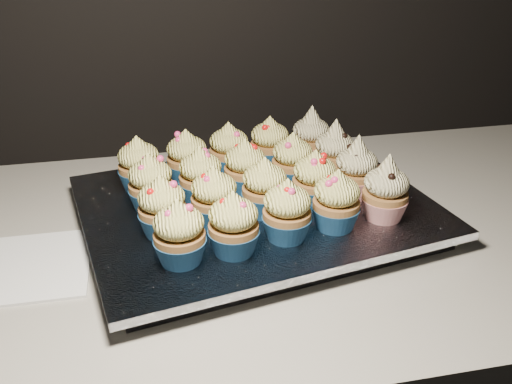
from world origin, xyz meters
TOP-DOWN VIEW (x-y plane):
  - worktop at (0.00, 1.70)m, footprint 2.44×0.64m
  - napkin at (-0.14, 1.66)m, footprint 0.16×0.16m
  - baking_tray at (0.17, 1.71)m, footprint 0.50×0.41m
  - foil_lining at (0.17, 1.71)m, footprint 0.54×0.45m
  - cupcake_0 at (0.05, 1.58)m, footprint 0.06×0.06m
  - cupcake_1 at (0.12, 1.59)m, footprint 0.06×0.06m
  - cupcake_2 at (0.19, 1.61)m, footprint 0.06×0.06m
  - cupcake_3 at (0.26, 1.62)m, footprint 0.06×0.06m
  - cupcake_4 at (0.33, 1.63)m, footprint 0.06×0.06m
  - cupcake_5 at (0.03, 1.65)m, footprint 0.06×0.06m
  - cupcake_6 at (0.10, 1.67)m, footprint 0.06×0.06m
  - cupcake_7 at (0.17, 1.68)m, footprint 0.06×0.06m
  - cupcake_8 at (0.25, 1.69)m, footprint 0.06×0.06m
  - cupcake_9 at (0.32, 1.71)m, footprint 0.06×0.06m
  - cupcake_10 at (0.02, 1.72)m, footprint 0.06×0.06m
  - cupcake_11 at (0.09, 1.73)m, footprint 0.06×0.06m
  - cupcake_12 at (0.16, 1.75)m, footprint 0.06×0.06m
  - cupcake_13 at (0.23, 1.76)m, footprint 0.06×0.06m
  - cupcake_14 at (0.31, 1.77)m, footprint 0.06×0.06m
  - cupcake_15 at (0.01, 1.79)m, footprint 0.06×0.06m
  - cupcake_16 at (0.08, 1.80)m, footprint 0.06×0.06m
  - cupcake_17 at (0.15, 1.82)m, footprint 0.06×0.06m
  - cupcake_18 at (0.22, 1.83)m, footprint 0.06×0.06m
  - cupcake_19 at (0.29, 1.84)m, footprint 0.06×0.06m

SIDE VIEW (x-z plane):
  - worktop at x=0.00m, z-range 0.86..0.90m
  - napkin at x=-0.14m, z-range 0.90..0.90m
  - baking_tray at x=0.17m, z-range 0.90..0.92m
  - foil_lining at x=0.17m, z-range 0.92..0.93m
  - cupcake_0 at x=0.05m, z-range 0.93..1.01m
  - cupcake_1 at x=0.12m, z-range 0.93..1.01m
  - cupcake_2 at x=0.19m, z-range 0.93..1.01m
  - cupcake_3 at x=0.26m, z-range 0.93..1.01m
  - cupcake_5 at x=0.03m, z-range 0.93..1.01m
  - cupcake_6 at x=0.10m, z-range 0.93..1.01m
  - cupcake_7 at x=0.17m, z-range 0.93..1.01m
  - cupcake_8 at x=0.25m, z-range 0.93..1.01m
  - cupcake_10 at x=0.02m, z-range 0.93..1.01m
  - cupcake_11 at x=0.09m, z-range 0.93..1.01m
  - cupcake_12 at x=0.16m, z-range 0.93..1.01m
  - cupcake_13 at x=0.23m, z-range 0.93..1.01m
  - cupcake_15 at x=0.01m, z-range 0.93..1.01m
  - cupcake_16 at x=0.08m, z-range 0.93..1.01m
  - cupcake_17 at x=0.15m, z-range 0.93..1.01m
  - cupcake_18 at x=0.22m, z-range 0.93..1.01m
  - cupcake_4 at x=0.33m, z-range 0.93..1.02m
  - cupcake_9 at x=0.32m, z-range 0.93..1.02m
  - cupcake_14 at x=0.31m, z-range 0.93..1.02m
  - cupcake_19 at x=0.29m, z-range 0.93..1.02m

